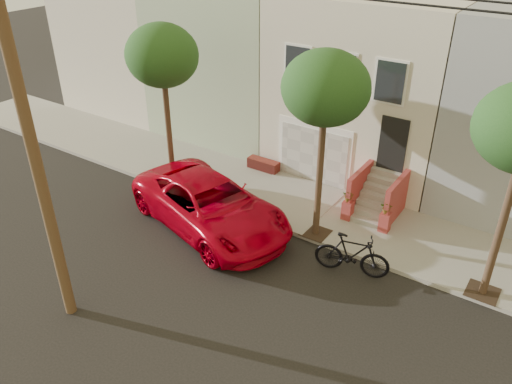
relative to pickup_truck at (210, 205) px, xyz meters
The scene contains 7 objects.
ground 3.48m from the pickup_truck, 45.16° to the right, with size 90.00×90.00×0.00m, color black.
sidewalk 3.89m from the pickup_truck, 51.39° to the left, with size 40.00×3.70×0.15m, color gray.
house_row 9.52m from the pickup_truck, 74.93° to the left, with size 33.10×11.70×7.00m.
tree_left 5.57m from the pickup_truck, 154.14° to the left, with size 2.70×2.57×6.30m.
tree_mid 5.71m from the pickup_truck, 24.24° to the left, with size 2.70×2.57×6.30m.
pickup_truck is the anchor object (origin of this frame).
motorcycle 5.22m from the pickup_truck, ahead, with size 0.65×2.32×1.39m, color black.
Camera 1 is at (7.37, -9.27, 10.07)m, focal length 35.71 mm.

